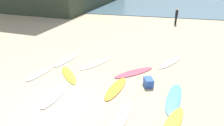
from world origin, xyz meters
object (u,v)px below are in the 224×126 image
(surfboard_4, at_px, (121,118))
(surfboard_5, at_px, (174,98))
(surfboard_7, at_px, (55,96))
(surfboard_0, at_px, (170,62))
(surfboard_1, at_px, (173,123))
(surfboard_3, at_px, (134,72))
(surfboard_9, at_px, (116,88))
(surfboard_8, at_px, (95,63))
(surfboard_10, at_px, (39,73))
(beach_cooler, at_px, (148,82))
(surfboard_6, at_px, (69,75))
(surfboard_2, at_px, (67,60))
(beachgoer_near, at_px, (176,16))

(surfboard_4, bearing_deg, surfboard_5, -128.74)
(surfboard_7, bearing_deg, surfboard_0, -131.19)
(surfboard_1, distance_m, surfboard_5, 1.64)
(surfboard_3, distance_m, surfboard_9, 1.92)
(surfboard_8, distance_m, surfboard_9, 3.01)
(surfboard_3, xyz_separation_m, surfboard_8, (-2.45, 0.60, -0.00))
(surfboard_1, bearing_deg, surfboard_4, -155.78)
(surfboard_0, distance_m, surfboard_10, 7.75)
(surfboard_3, height_order, surfboard_8, surfboard_3)
(surfboard_1, distance_m, beach_cooler, 2.68)
(surfboard_5, xyz_separation_m, surfboard_6, (-5.45, 0.86, 0.00))
(surfboard_5, height_order, surfboard_9, surfboard_9)
(surfboard_2, relative_size, beach_cooler, 4.36)
(surfboard_3, distance_m, surfboard_4, 3.78)
(surfboard_4, xyz_separation_m, surfboard_5, (2.05, 1.81, -0.00))
(surfboard_8, relative_size, beach_cooler, 4.42)
(surfboard_0, relative_size, surfboard_10, 1.30)
(surfboard_2, bearing_deg, surfboard_9, -21.14)
(beach_cooler, bearing_deg, surfboard_8, 152.21)
(surfboard_2, bearing_deg, surfboard_4, -33.05)
(surfboard_8, bearing_deg, surfboard_7, -69.88)
(surfboard_2, relative_size, surfboard_7, 1.18)
(surfboard_0, distance_m, surfboard_1, 5.48)
(beachgoer_near, bearing_deg, surfboard_5, -18.93)
(surfboard_8, relative_size, beachgoer_near, 1.40)
(beachgoer_near, height_order, beach_cooler, beachgoer_near)
(surfboard_2, height_order, surfboard_8, surfboard_2)
(surfboard_7, bearing_deg, surfboard_4, 172.28)
(surfboard_1, relative_size, surfboard_5, 0.84)
(surfboard_6, distance_m, surfboard_10, 1.65)
(surfboard_3, xyz_separation_m, surfboard_10, (-5.05, -1.34, 0.00))
(surfboard_4, distance_m, surfboard_9, 2.06)
(surfboard_2, xyz_separation_m, surfboard_6, (0.99, -1.79, -0.00))
(surfboard_9, bearing_deg, surfboard_5, 7.30)
(surfboard_2, relative_size, beachgoer_near, 1.39)
(surfboard_0, relative_size, surfboard_5, 1.00)
(surfboard_7, xyz_separation_m, beach_cooler, (4.02, 1.90, 0.16))
(surfboard_4, distance_m, beachgoer_near, 15.86)
(surfboard_5, relative_size, surfboard_10, 1.30)
(surfboard_1, height_order, surfboard_7, surfboard_7)
(surfboard_1, distance_m, surfboard_9, 3.12)
(surfboard_4, height_order, surfboard_6, surfboard_6)
(surfboard_9, distance_m, beachgoer_near, 14.07)
(surfboard_2, relative_size, surfboard_10, 1.20)
(surfboard_5, relative_size, beachgoer_near, 1.50)
(surfboard_2, height_order, surfboard_6, surfboard_2)
(surfboard_1, distance_m, surfboard_10, 7.33)
(surfboard_0, relative_size, beach_cooler, 4.72)
(beachgoer_near, bearing_deg, surfboard_7, -37.63)
(surfboard_8, bearing_deg, beachgoer_near, 96.01)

